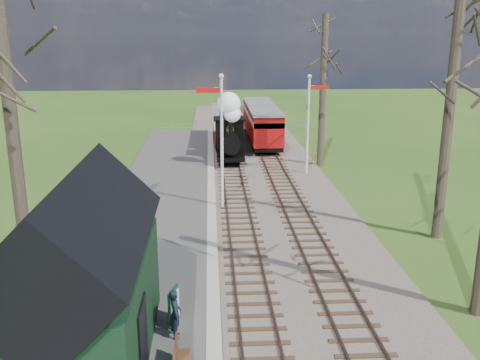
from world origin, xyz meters
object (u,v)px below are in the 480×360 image
object	(u,v)px
red_carriage_a	(265,128)
sign_board	(174,306)
coach	(227,124)
bench	(179,360)
semaphore_far	(309,117)
semaphore_near	(220,132)
person	(175,314)
locomotive	(230,131)
red_carriage_b	(258,116)
station_shed	(81,283)

from	to	relation	value
red_carriage_a	sign_board	world-z (taller)	red_carriage_a
coach	bench	world-z (taller)	coach
semaphore_far	red_carriage_a	xyz separation A→B (m)	(-1.77, 6.83, -1.82)
semaphore_near	red_carriage_a	bearing A→B (deg)	75.28
person	red_carriage_a	bearing A→B (deg)	-15.15
semaphore_far	person	xyz separation A→B (m)	(-6.57, -17.07, -2.49)
sign_board	bench	xyz separation A→B (m)	(0.24, -2.23, -0.18)
semaphore_near	coach	distance (m)	15.25
locomotive	coach	xyz separation A→B (m)	(0.01, 6.06, -0.54)
semaphore_near	locomotive	distance (m)	9.19
red_carriage_b	person	size ratio (longest dim) A/B	3.95
red_carriage_a	semaphore_near	bearing A→B (deg)	-104.72
locomotive	semaphore_far	bearing A→B (deg)	-34.58
coach	red_carriage_b	bearing A→B (deg)	51.27
red_carriage_b	sign_board	bearing A→B (deg)	-99.64
semaphore_far	locomotive	size ratio (longest dim) A/B	1.30
semaphore_far	bench	distance (m)	19.89
locomotive	coach	size ratio (longest dim) A/B	0.62
red_carriage_a	person	size ratio (longest dim) A/B	3.95
station_shed	semaphore_near	distance (m)	12.58
semaphore_far	sign_board	distance (m)	17.89
coach	bench	xyz separation A→B (m)	(-2.04, -27.70, -0.96)
red_carriage_a	person	world-z (taller)	red_carriage_a
bench	person	world-z (taller)	person
red_carriage_a	person	bearing A→B (deg)	-101.35
semaphore_far	coach	world-z (taller)	semaphore_far
semaphore_near	red_carriage_b	world-z (taller)	semaphore_near
sign_board	bench	distance (m)	2.25
locomotive	sign_board	size ratio (longest dim) A/B	4.31
semaphore_near	red_carriage_a	xyz separation A→B (m)	(3.37, 12.83, -2.09)
bench	locomotive	bearing A→B (deg)	84.66
bench	coach	bearing A→B (deg)	85.80
station_shed	bench	xyz separation A→B (m)	(2.26, -0.62, -1.73)
station_shed	sign_board	distance (m)	3.01
sign_board	semaphore_far	bearing A→B (deg)	67.91
red_carriage_a	red_carriage_b	size ratio (longest dim) A/B	1.00
station_shed	bench	bearing A→B (deg)	-15.24
sign_board	red_carriage_a	bearing A→B (deg)	78.13
coach	red_carriage_a	distance (m)	3.44
red_carriage_b	person	xyz separation A→B (m)	(-4.80, -29.40, -0.67)
person	sign_board	bearing A→B (deg)	3.15
locomotive	person	size ratio (longest dim) A/B	3.31
sign_board	person	xyz separation A→B (m)	(0.08, -0.68, 0.15)
station_shed	locomotive	distance (m)	21.46
semaphore_near	locomotive	bearing A→B (deg)	85.20
semaphore_far	sign_board	size ratio (longest dim) A/B	5.59
semaphore_far	person	distance (m)	18.46
semaphore_near	sign_board	bearing A→B (deg)	-98.27
bench	person	xyz separation A→B (m)	(-0.16, 1.55, 0.33)
semaphore_near	sign_board	xyz separation A→B (m)	(-1.51, -10.39, -2.91)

